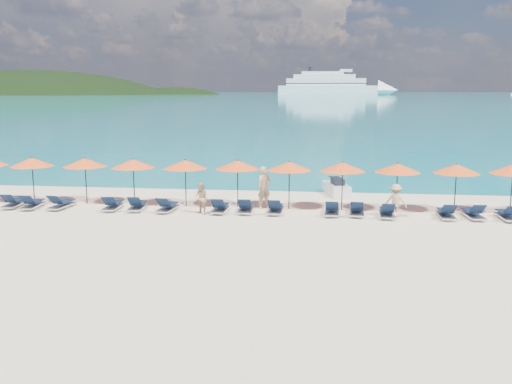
# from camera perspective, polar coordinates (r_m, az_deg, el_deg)

# --- Properties ---
(ground) EXTENTS (1400.00, 1400.00, 0.00)m
(ground) POSITION_cam_1_polar(r_m,az_deg,el_deg) (21.60, -0.96, -4.54)
(ground) COLOR beige
(sea) EXTENTS (1600.00, 1300.00, 0.01)m
(sea) POSITION_cam_1_polar(r_m,az_deg,el_deg) (680.71, 6.77, 9.72)
(sea) COLOR #1FA9B2
(sea) RESTS_ON ground
(headland_main) EXTENTS (374.00, 242.00, 126.50)m
(headland_main) POSITION_cam_1_polar(r_m,az_deg,el_deg) (638.74, -21.52, 5.63)
(headland_main) COLOR black
(headland_main) RESTS_ON ground
(headland_small) EXTENTS (162.00, 126.00, 85.50)m
(headland_small) POSITION_cam_1_polar(r_m,az_deg,el_deg) (601.83, -7.86, 6.29)
(headland_small) COLOR black
(headland_small) RESTS_ON ground
(cruise_ship) EXTENTS (118.75, 28.13, 32.75)m
(cruise_ship) POSITION_cam_1_polar(r_m,az_deg,el_deg) (582.50, 8.25, 10.44)
(cruise_ship) COLOR white
(cruise_ship) RESTS_ON ground
(jetski) EXTENTS (1.51, 2.63, 0.88)m
(jetski) POSITION_cam_1_polar(r_m,az_deg,el_deg) (30.41, 8.05, 0.40)
(jetski) COLOR silver
(jetski) RESTS_ON ground
(beachgoer_a) EXTENTS (0.85, 0.84, 1.98)m
(beachgoer_a) POSITION_cam_1_polar(r_m,az_deg,el_deg) (26.57, 0.83, 0.44)
(beachgoer_a) COLOR tan
(beachgoer_a) RESTS_ON ground
(beachgoer_b) EXTENTS (0.81, 0.75, 1.45)m
(beachgoer_b) POSITION_cam_1_polar(r_m,az_deg,el_deg) (25.45, -5.50, -0.64)
(beachgoer_b) COLOR tan
(beachgoer_b) RESTS_ON ground
(beachgoer_c) EXTENTS (1.03, 0.64, 1.49)m
(beachgoer_c) POSITION_cam_1_polar(r_m,az_deg,el_deg) (25.39, 13.80, -0.88)
(beachgoer_c) COLOR tan
(beachgoer_c) RESTS_ON ground
(umbrella_2) EXTENTS (2.10, 2.10, 2.28)m
(umbrella_2) POSITION_cam_1_polar(r_m,az_deg,el_deg) (29.79, -21.50, 2.80)
(umbrella_2) COLOR black
(umbrella_2) RESTS_ON ground
(umbrella_3) EXTENTS (2.10, 2.10, 2.28)m
(umbrella_3) POSITION_cam_1_polar(r_m,az_deg,el_deg) (28.81, -16.74, 2.85)
(umbrella_3) COLOR black
(umbrella_3) RESTS_ON ground
(umbrella_4) EXTENTS (2.10, 2.10, 2.28)m
(umbrella_4) POSITION_cam_1_polar(r_m,az_deg,el_deg) (27.83, -12.19, 2.80)
(umbrella_4) COLOR black
(umbrella_4) RESTS_ON ground
(umbrella_5) EXTENTS (2.10, 2.10, 2.28)m
(umbrella_5) POSITION_cam_1_polar(r_m,az_deg,el_deg) (27.10, -7.09, 2.76)
(umbrella_5) COLOR black
(umbrella_5) RESTS_ON ground
(umbrella_6) EXTENTS (2.10, 2.10, 2.28)m
(umbrella_6) POSITION_cam_1_polar(r_m,az_deg,el_deg) (26.73, -1.86, 2.73)
(umbrella_6) COLOR black
(umbrella_6) RESTS_ON ground
(umbrella_7) EXTENTS (2.10, 2.10, 2.28)m
(umbrella_7) POSITION_cam_1_polar(r_m,az_deg,el_deg) (26.34, 3.36, 2.60)
(umbrella_7) COLOR black
(umbrella_7) RESTS_ON ground
(umbrella_8) EXTENTS (2.10, 2.10, 2.28)m
(umbrella_8) POSITION_cam_1_polar(r_m,az_deg,el_deg) (26.30, 8.67, 2.49)
(umbrella_8) COLOR black
(umbrella_8) RESTS_ON ground
(umbrella_9) EXTENTS (2.10, 2.10, 2.28)m
(umbrella_9) POSITION_cam_1_polar(r_m,az_deg,el_deg) (26.46, 13.98, 2.35)
(umbrella_9) COLOR black
(umbrella_9) RESTS_ON ground
(umbrella_10) EXTENTS (2.10, 2.10, 2.28)m
(umbrella_10) POSITION_cam_1_polar(r_m,az_deg,el_deg) (26.91, 19.43, 2.20)
(umbrella_10) COLOR black
(umbrella_10) RESTS_ON ground
(lounger_3) EXTENTS (0.79, 1.76, 0.66)m
(lounger_3) POSITION_cam_1_polar(r_m,az_deg,el_deg) (29.26, -23.09, -0.97)
(lounger_3) COLOR silver
(lounger_3) RESTS_ON ground
(lounger_4) EXTENTS (0.77, 1.75, 0.66)m
(lounger_4) POSITION_cam_1_polar(r_m,az_deg,el_deg) (28.64, -21.47, -1.09)
(lounger_4) COLOR silver
(lounger_4) RESTS_ON ground
(lounger_5) EXTENTS (0.77, 1.75, 0.66)m
(lounger_5) POSITION_cam_1_polar(r_m,az_deg,el_deg) (28.14, -18.89, -1.12)
(lounger_5) COLOR silver
(lounger_5) RESTS_ON ground
(lounger_6) EXTENTS (0.74, 1.74, 0.66)m
(lounger_6) POSITION_cam_1_polar(r_m,az_deg,el_deg) (27.18, -14.14, -1.26)
(lounger_6) COLOR silver
(lounger_6) RESTS_ON ground
(lounger_7) EXTENTS (0.79, 1.75, 0.66)m
(lounger_7) POSITION_cam_1_polar(r_m,az_deg,el_deg) (26.87, -11.79, -1.30)
(lounger_7) COLOR silver
(lounger_7) RESTS_ON ground
(lounger_8) EXTENTS (0.75, 1.74, 0.66)m
(lounger_8) POSITION_cam_1_polar(r_m,az_deg,el_deg) (26.32, -8.84, -1.44)
(lounger_8) COLOR silver
(lounger_8) RESTS_ON ground
(lounger_9) EXTENTS (0.63, 1.70, 0.66)m
(lounger_9) POSITION_cam_1_polar(r_m,az_deg,el_deg) (25.86, -3.60, -1.55)
(lounger_9) COLOR silver
(lounger_9) RESTS_ON ground
(lounger_10) EXTENTS (0.73, 1.74, 0.66)m
(lounger_10) POSITION_cam_1_polar(r_m,az_deg,el_deg) (25.78, -1.06, -1.57)
(lounger_10) COLOR silver
(lounger_10) RESTS_ON ground
(lounger_11) EXTENTS (0.65, 1.71, 0.66)m
(lounger_11) POSITION_cam_1_polar(r_m,az_deg,el_deg) (25.61, 1.96, -1.65)
(lounger_11) COLOR silver
(lounger_11) RESTS_ON ground
(lounger_12) EXTENTS (0.69, 1.72, 0.66)m
(lounger_12) POSITION_cam_1_polar(r_m,az_deg,el_deg) (25.50, 7.62, -1.79)
(lounger_12) COLOR silver
(lounger_12) RESTS_ON ground
(lounger_13) EXTENTS (0.72, 1.73, 0.66)m
(lounger_13) POSITION_cam_1_polar(r_m,az_deg,el_deg) (25.61, 10.05, -1.80)
(lounger_13) COLOR silver
(lounger_13) RESTS_ON ground
(lounger_14) EXTENTS (0.68, 1.72, 0.66)m
(lounger_14) POSITION_cam_1_polar(r_m,az_deg,el_deg) (25.47, 12.97, -1.97)
(lounger_14) COLOR silver
(lounger_14) RESTS_ON ground
(lounger_15) EXTENTS (0.63, 1.70, 0.66)m
(lounger_15) POSITION_cam_1_polar(r_m,az_deg,el_deg) (25.96, 18.47, -2.02)
(lounger_15) COLOR silver
(lounger_15) RESTS_ON ground
(lounger_16) EXTENTS (0.76, 1.74, 0.66)m
(lounger_16) POSITION_cam_1_polar(r_m,az_deg,el_deg) (26.33, 20.90, -2.00)
(lounger_16) COLOR silver
(lounger_16) RESTS_ON ground
(lounger_17) EXTENTS (0.68, 1.72, 0.66)m
(lounger_17) POSITION_cam_1_polar(r_m,az_deg,el_deg) (26.61, 23.83, -2.08)
(lounger_17) COLOR silver
(lounger_17) RESTS_ON ground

